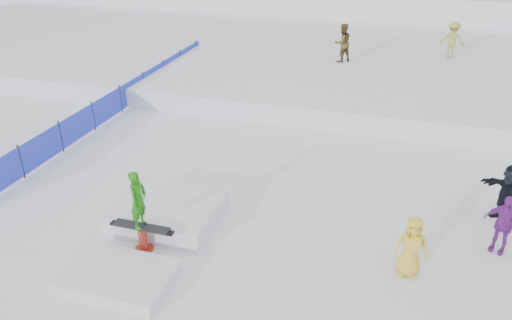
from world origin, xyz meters
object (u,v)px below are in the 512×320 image
(spectator_purple, at_px, (503,224))
(spectator_yellow, at_px, (411,247))
(walker_ygreen, at_px, (452,40))
(jib_rail_feature, at_px, (154,226))
(safety_fence, at_px, (121,99))
(walker_olive, at_px, (342,43))
(spectator_dark, at_px, (507,194))

(spectator_purple, xyz_separation_m, spectator_yellow, (-2.02, -1.49, -0.02))
(walker_ygreen, height_order, jib_rail_feature, walker_ygreen)
(safety_fence, relative_size, spectator_purple, 10.64)
(spectator_yellow, relative_size, jib_rail_feature, 0.33)
(walker_olive, xyz_separation_m, jib_rail_feature, (-2.52, -14.26, -1.38))
(spectator_dark, relative_size, jib_rail_feature, 0.37)
(spectator_dark, bearing_deg, jib_rail_feature, -107.35)
(spectator_purple, bearing_deg, walker_olive, 139.07)
(walker_olive, xyz_separation_m, walker_ygreen, (4.94, 2.21, -0.02))
(walker_olive, distance_m, spectator_dark, 12.49)
(walker_olive, relative_size, walker_ygreen, 1.02)
(safety_fence, relative_size, walker_olive, 9.07)
(spectator_purple, bearing_deg, walker_ygreen, 117.37)
(safety_fence, relative_size, spectator_yellow, 10.90)
(spectator_purple, xyz_separation_m, jib_rail_feature, (-8.07, -1.85, -0.45))
(walker_ygreen, bearing_deg, walker_olive, 31.09)
(walker_ygreen, xyz_separation_m, spectator_dark, (0.88, -13.22, -0.85))
(safety_fence, height_order, walker_ygreen, walker_ygreen)
(safety_fence, height_order, spectator_purple, spectator_purple)
(walker_ygreen, relative_size, spectator_purple, 1.15)
(safety_fence, bearing_deg, jib_rail_feature, -54.52)
(walker_ygreen, height_order, spectator_yellow, walker_ygreen)
(walker_olive, distance_m, walker_ygreen, 5.41)
(walker_olive, height_order, spectator_purple, walker_olive)
(walker_olive, distance_m, spectator_yellow, 14.38)
(spectator_purple, relative_size, spectator_dark, 0.93)
(safety_fence, distance_m, spectator_dark, 14.11)
(walker_olive, relative_size, spectator_dark, 1.09)
(spectator_purple, distance_m, spectator_yellow, 2.51)
(walker_ygreen, bearing_deg, spectator_purple, 99.35)
(spectator_dark, distance_m, jib_rail_feature, 8.97)
(walker_ygreen, xyz_separation_m, spectator_yellow, (-1.41, -16.12, -0.93))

